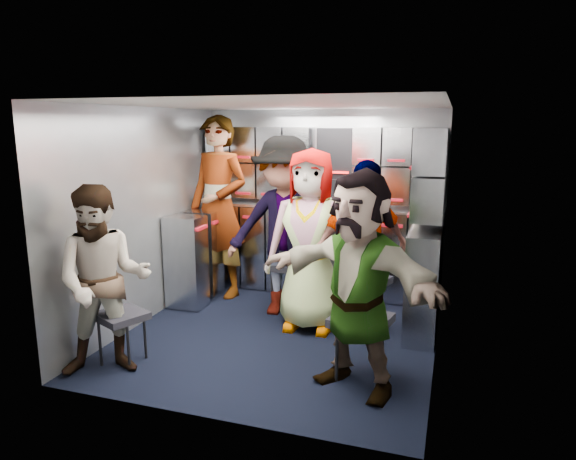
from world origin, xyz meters
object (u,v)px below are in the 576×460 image
(attendant_arc_c, at_px, (310,241))
(jump_seat_near_left, at_px, (121,318))
(jump_seat_mid_left, at_px, (290,268))
(attendant_arc_d, at_px, (362,249))
(jump_seat_center, at_px, (315,279))
(attendant_standing, at_px, (219,207))
(attendant_arc_e, at_px, (358,282))
(jump_seat_near_right, at_px, (361,323))
(jump_seat_mid_right, at_px, (364,283))
(attendant_arc_b, at_px, (284,227))
(attendant_arc_a, at_px, (104,282))

(attendant_arc_c, bearing_deg, jump_seat_near_left, -137.50)
(jump_seat_mid_left, height_order, attendant_arc_d, attendant_arc_d)
(jump_seat_mid_left, bearing_deg, jump_seat_center, -38.94)
(jump_seat_near_left, relative_size, attendant_arc_c, 0.28)
(attendant_standing, bearing_deg, jump_seat_near_left, -78.01)
(attendant_arc_d, distance_m, attendant_arc_e, 1.04)
(jump_seat_center, distance_m, attendant_standing, 1.45)
(jump_seat_center, height_order, attendant_arc_c, attendant_arc_c)
(attendant_arc_d, bearing_deg, jump_seat_near_right, -120.70)
(jump_seat_mid_right, bearing_deg, attendant_arc_d, -90.00)
(attendant_arc_b, bearing_deg, attendant_standing, 153.35)
(attendant_arc_a, relative_size, attendant_arc_d, 0.92)
(attendant_arc_b, bearing_deg, attendant_arc_d, -23.67)
(jump_seat_mid_right, relative_size, attendant_arc_d, 0.32)
(jump_seat_center, relative_size, attendant_arc_d, 0.30)
(attendant_arc_a, distance_m, attendant_arc_c, 1.87)
(attendant_arc_b, bearing_deg, jump_seat_mid_right, -12.12)
(jump_seat_near_right, height_order, attendant_arc_c, attendant_arc_c)
(jump_seat_mid_left, distance_m, jump_seat_mid_right, 0.89)
(jump_seat_center, height_order, attendant_arc_a, attendant_arc_a)
(jump_seat_near_left, bearing_deg, jump_seat_mid_right, 38.28)
(jump_seat_mid_left, bearing_deg, jump_seat_mid_right, -18.47)
(attendant_arc_c, xyz_separation_m, attendant_arc_d, (0.49, 0.01, -0.05))
(jump_seat_near_left, relative_size, jump_seat_mid_left, 0.96)
(jump_seat_center, relative_size, attendant_arc_e, 0.30)
(jump_seat_near_right, bearing_deg, attendant_arc_d, 100.15)
(jump_seat_near_left, xyz_separation_m, jump_seat_near_right, (1.90, 0.36, 0.06))
(attendant_arc_c, bearing_deg, attendant_arc_b, 140.14)
(attendant_arc_d, bearing_deg, jump_seat_center, 119.59)
(attendant_arc_e, bearing_deg, attendant_arc_c, 146.72)
(jump_seat_mid_left, height_order, jump_seat_mid_right, jump_seat_mid_left)
(jump_seat_near_right, xyz_separation_m, attendant_arc_c, (-0.64, 0.84, 0.42))
(jump_seat_center, height_order, attendant_arc_e, attendant_arc_e)
(jump_seat_near_left, relative_size, attendant_arc_b, 0.26)
(jump_seat_near_right, xyz_separation_m, attendant_arc_e, (0.00, -0.18, 0.38))
(attendant_arc_e, bearing_deg, attendant_standing, 163.33)
(attendant_standing, distance_m, attendant_arc_c, 1.41)
(jump_seat_mid_right, height_order, attendant_arc_d, attendant_arc_d)
(attendant_standing, bearing_deg, jump_seat_mid_left, 1.62)
(jump_seat_mid_right, distance_m, attendant_arc_a, 2.37)
(jump_seat_near_left, xyz_separation_m, attendant_arc_e, (1.90, 0.18, 0.44))
(jump_seat_near_left, xyz_separation_m, jump_seat_mid_left, (0.91, 1.67, 0.06))
(jump_seat_near_right, distance_m, attendant_arc_c, 1.14)
(jump_seat_mid_left, relative_size, attendant_arc_c, 0.29)
(attendant_arc_a, relative_size, attendant_arc_c, 0.87)
(jump_seat_mid_left, xyz_separation_m, jump_seat_mid_right, (0.85, -0.28, -0.00))
(attendant_arc_d, bearing_deg, jump_seat_mid_left, 110.49)
(jump_seat_near_left, bearing_deg, jump_seat_center, 47.43)
(jump_seat_center, relative_size, attendant_standing, 0.24)
(jump_seat_mid_right, bearing_deg, attendant_standing, 165.39)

